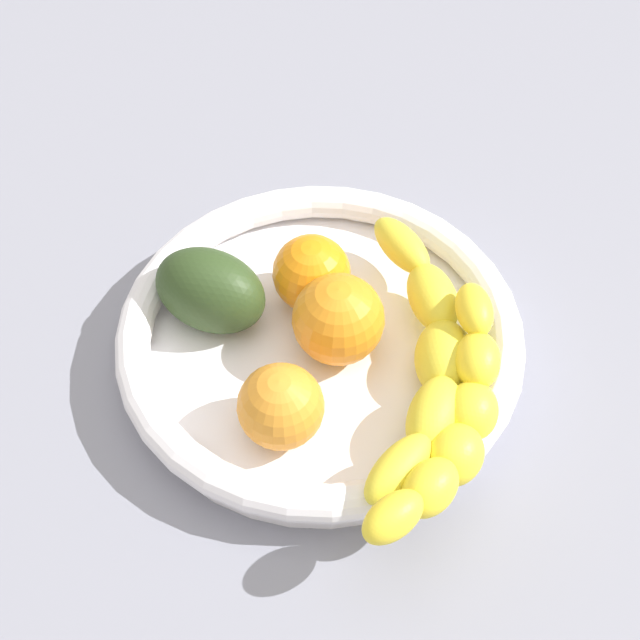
{
  "coord_description": "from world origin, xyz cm",
  "views": [
    {
      "loc": [
        -5.89,
        40.69,
        60.57
      ],
      "look_at": [
        0.0,
        0.0,
        7.61
      ],
      "focal_mm": 52.71,
      "sensor_mm": 36.0,
      "label": 1
    }
  ],
  "objects": [
    {
      "name": "fruit_bowl",
      "position": [
        0.0,
        0.0,
        5.15
      ],
      "size": [
        29.78,
        29.78,
        4.18
      ],
      "color": "white",
      "rests_on": "kitchen_counter"
    },
    {
      "name": "banana_draped_right",
      "position": [
        -7.88,
        1.55,
        7.22
      ],
      "size": [
        9.32,
        25.67,
        4.54
      ],
      "color": "yellow",
      "rests_on": "fruit_bowl"
    },
    {
      "name": "orange_mid_right",
      "position": [
        1.56,
        7.58,
        7.57
      ],
      "size": [
        5.92,
        5.92,
        5.92
      ],
      "primitive_type": "sphere",
      "color": "orange",
      "rests_on": "fruit_bowl"
    },
    {
      "name": "banana_draped_left",
      "position": [
        -9.99,
        7.47,
        7.99
      ],
      "size": [
        9.06,
        21.48,
        5.33
      ],
      "color": "yellow",
      "rests_on": "fruit_bowl"
    },
    {
      "name": "kitchen_counter",
      "position": [
        0.0,
        0.0,
        1.5
      ],
      "size": [
        120.0,
        120.0,
        3.0
      ],
      "primitive_type": "cube",
      "color": "gray",
      "rests_on": "ground"
    },
    {
      "name": "avocado_dark",
      "position": [
        8.38,
        -1.61,
        7.54
      ],
      "size": [
        9.86,
        7.99,
        6.46
      ],
      "primitive_type": "ellipsoid",
      "rotation": [
        0.0,
        0.0,
        6.0
      ],
      "color": "#2C421E",
      "rests_on": "fruit_bowl"
    },
    {
      "name": "orange_front",
      "position": [
        1.26,
        -4.31,
        7.55
      ],
      "size": [
        5.88,
        5.88,
        5.88
      ],
      "primitive_type": "sphere",
      "color": "orange",
      "rests_on": "fruit_bowl"
    },
    {
      "name": "orange_mid_left",
      "position": [
        -1.31,
        0.08,
        7.95
      ],
      "size": [
        6.67,
        6.67,
        6.67
      ],
      "primitive_type": "sphere",
      "color": "orange",
      "rests_on": "fruit_bowl"
    }
  ]
}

